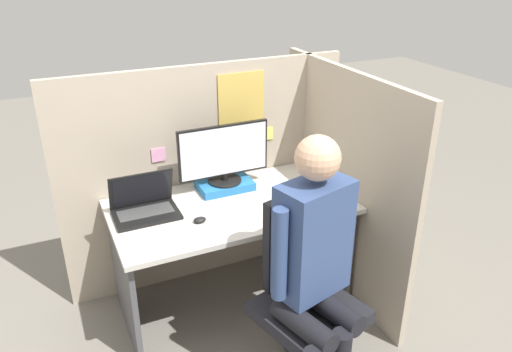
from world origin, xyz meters
name	(u,v)px	position (x,y,z in m)	size (l,w,h in m)	color
ground_plane	(257,338)	(0.00, 0.00, 0.00)	(12.00, 12.00, 0.00)	slate
cubicle_panel_back	(208,174)	(0.00, 0.78, 0.73)	(1.90, 0.05, 1.45)	tan
cubicle_panel_right	(342,184)	(0.72, 0.30, 0.73)	(0.04, 1.41, 1.45)	tan
desk	(231,230)	(0.00, 0.38, 0.53)	(1.40, 0.75, 0.71)	beige
paper_box	(225,185)	(0.04, 0.59, 0.73)	(0.33, 0.22, 0.05)	#236BAD
monitor	(224,154)	(0.04, 0.59, 0.94)	(0.57, 0.21, 0.37)	black
laptop	(145,207)	(-0.48, 0.47, 0.76)	(0.36, 0.24, 0.25)	black
mouse	(200,220)	(-0.23, 0.26, 0.72)	(0.07, 0.05, 0.03)	black
stapler	(332,188)	(0.63, 0.27, 0.73)	(0.04, 0.13, 0.06)	#2D2D33
carrot_toy	(286,214)	(0.23, 0.12, 0.73)	(0.04, 0.13, 0.04)	orange
office_chair	(304,288)	(0.13, -0.28, 0.51)	(0.56, 0.61, 0.98)	black
person	(316,259)	(0.09, -0.43, 0.80)	(0.47, 0.50, 1.38)	black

